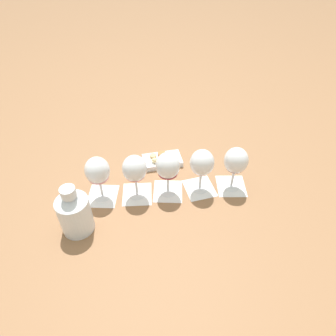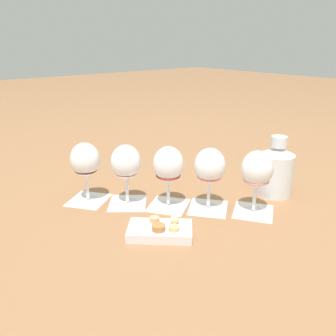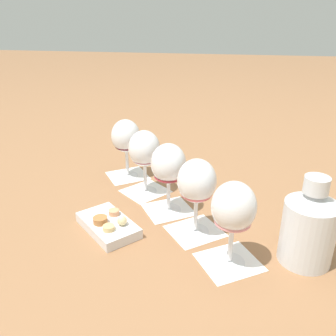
# 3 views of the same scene
# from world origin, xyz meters

# --- Properties ---
(ground_plane) EXTENTS (8.00, 8.00, 0.00)m
(ground_plane) POSITION_xyz_m (0.00, 0.00, 0.00)
(ground_plane) COLOR #936642
(tasting_card_0) EXTENTS (0.16, 0.16, 0.00)m
(tasting_card_0) POSITION_xyz_m (-0.19, -0.17, 0.00)
(tasting_card_0) COLOR white
(tasting_card_0) RESTS_ON ground_plane
(tasting_card_1) EXTENTS (0.16, 0.16, 0.00)m
(tasting_card_1) POSITION_xyz_m (-0.09, -0.08, 0.00)
(tasting_card_1) COLOR white
(tasting_card_1) RESTS_ON ground_plane
(tasting_card_2) EXTENTS (0.16, 0.16, 0.00)m
(tasting_card_2) POSITION_xyz_m (-0.00, -0.00, 0.00)
(tasting_card_2) COLOR white
(tasting_card_2) RESTS_ON ground_plane
(tasting_card_3) EXTENTS (0.16, 0.16, 0.00)m
(tasting_card_3) POSITION_xyz_m (0.09, 0.09, 0.00)
(tasting_card_3) COLOR white
(tasting_card_3) RESTS_ON ground_plane
(tasting_card_4) EXTENTS (0.16, 0.16, 0.00)m
(tasting_card_4) POSITION_xyz_m (0.19, 0.17, 0.00)
(tasting_card_4) COLOR white
(tasting_card_4) RESTS_ON ground_plane
(wine_glass_0) EXTENTS (0.09, 0.09, 0.19)m
(wine_glass_0) POSITION_xyz_m (-0.19, -0.17, 0.13)
(wine_glass_0) COLOR white
(wine_glass_0) RESTS_ON tasting_card_0
(wine_glass_1) EXTENTS (0.09, 0.09, 0.19)m
(wine_glass_1) POSITION_xyz_m (-0.09, -0.08, 0.13)
(wine_glass_1) COLOR white
(wine_glass_1) RESTS_ON tasting_card_1
(wine_glass_2) EXTENTS (0.09, 0.09, 0.19)m
(wine_glass_2) POSITION_xyz_m (-0.00, -0.00, 0.13)
(wine_glass_2) COLOR white
(wine_glass_2) RESTS_ON tasting_card_2
(wine_glass_3) EXTENTS (0.09, 0.09, 0.19)m
(wine_glass_3) POSITION_xyz_m (0.09, 0.09, 0.13)
(wine_glass_3) COLOR white
(wine_glass_3) RESTS_ON tasting_card_3
(wine_glass_4) EXTENTS (0.09, 0.09, 0.19)m
(wine_glass_4) POSITION_xyz_m (0.19, 0.17, 0.13)
(wine_glass_4) COLOR white
(wine_glass_4) RESTS_ON tasting_card_4
(ceramic_vase) EXTENTS (0.11, 0.11, 0.19)m
(ceramic_vase) POSITION_xyz_m (-0.15, -0.32, 0.08)
(ceramic_vase) COLOR silver
(ceramic_vase) RESTS_ON ground_plane
(snack_dish) EXTENTS (0.18, 0.18, 0.05)m
(snack_dish) POSITION_xyz_m (-0.12, 0.13, 0.01)
(snack_dish) COLOR silver
(snack_dish) RESTS_ON ground_plane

